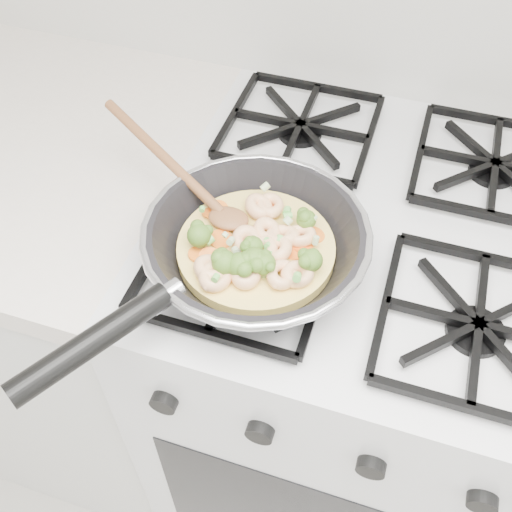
% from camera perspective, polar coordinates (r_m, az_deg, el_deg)
% --- Properties ---
extents(stove, '(0.60, 0.60, 0.92)m').
position_cam_1_polar(stove, '(1.21, 8.05, -11.05)').
color(stove, white).
rests_on(stove, ground).
extents(skillet, '(0.41, 0.43, 0.09)m').
position_cam_1_polar(skillet, '(0.74, -0.40, 1.02)').
color(skillet, black).
rests_on(skillet, stove).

